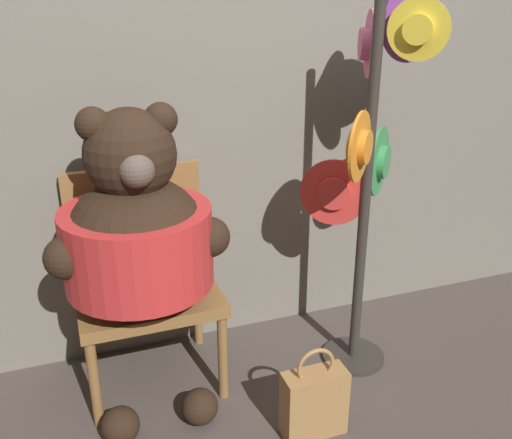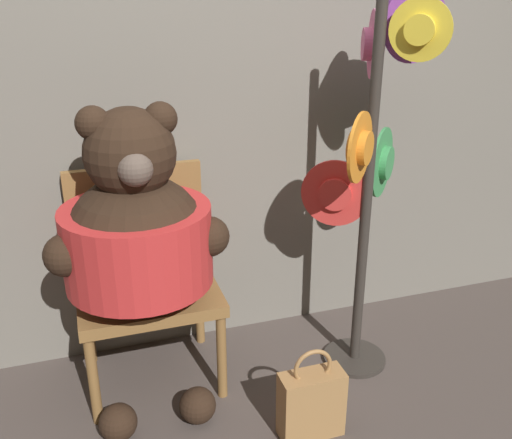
{
  "view_description": "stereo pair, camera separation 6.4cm",
  "coord_description": "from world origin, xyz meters",
  "px_view_note": "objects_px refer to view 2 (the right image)",
  "views": [
    {
      "loc": [
        -0.59,
        -1.74,
        1.58
      ],
      "look_at": [
        0.1,
        0.19,
        0.73
      ],
      "focal_mm": 40.0,
      "sensor_mm": 36.0,
      "label": 1
    },
    {
      "loc": [
        -0.53,
        -1.76,
        1.58
      ],
      "look_at": [
        0.1,
        0.19,
        0.73
      ],
      "focal_mm": 40.0,
      "sensor_mm": 36.0,
      "label": 2
    }
  ],
  "objects_px": {
    "teddy_bear": "(137,236)",
    "handbag_on_ground": "(311,403)",
    "hat_display_rack": "(374,149)",
    "chair": "(144,270)"
  },
  "relations": [
    {
      "from": "teddy_bear",
      "to": "handbag_on_ground",
      "type": "height_order",
      "value": "teddy_bear"
    },
    {
      "from": "handbag_on_ground",
      "to": "hat_display_rack",
      "type": "bearing_deg",
      "value": 44.2
    },
    {
      "from": "handbag_on_ground",
      "to": "chair",
      "type": "bearing_deg",
      "value": 130.6
    },
    {
      "from": "chair",
      "to": "hat_display_rack",
      "type": "xyz_separation_m",
      "value": [
        0.92,
        -0.2,
        0.49
      ]
    },
    {
      "from": "chair",
      "to": "handbag_on_ground",
      "type": "height_order",
      "value": "chair"
    },
    {
      "from": "chair",
      "to": "handbag_on_ground",
      "type": "bearing_deg",
      "value": -49.4
    },
    {
      "from": "teddy_bear",
      "to": "handbag_on_ground",
      "type": "relative_size",
      "value": 3.19
    },
    {
      "from": "handbag_on_ground",
      "to": "teddy_bear",
      "type": "bearing_deg",
      "value": 140.92
    },
    {
      "from": "teddy_bear",
      "to": "hat_display_rack",
      "type": "distance_m",
      "value": 0.98
    },
    {
      "from": "chair",
      "to": "hat_display_rack",
      "type": "relative_size",
      "value": 0.56
    }
  ]
}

